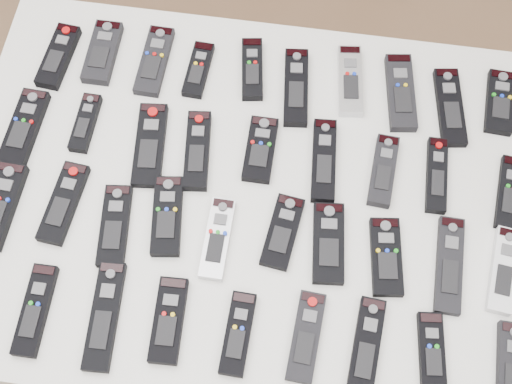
# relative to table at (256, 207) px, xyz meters

# --- Properties ---
(ground) EXTENTS (4.00, 4.00, 0.00)m
(ground) POSITION_rel_table_xyz_m (-0.11, -0.07, -0.72)
(ground) COLOR brown
(ground) RESTS_ON ground
(table) EXTENTS (1.25, 0.88, 0.78)m
(table) POSITION_rel_table_xyz_m (0.00, 0.00, 0.00)
(table) COLOR white
(table) RESTS_ON ground
(remote_0) EXTENTS (0.07, 0.17, 0.02)m
(remote_0) POSITION_rel_table_xyz_m (-0.49, 0.27, 0.07)
(remote_0) COLOR black
(remote_0) RESTS_ON table
(remote_1) EXTENTS (0.06, 0.16, 0.02)m
(remote_1) POSITION_rel_table_xyz_m (-0.39, 0.30, 0.07)
(remote_1) COLOR black
(remote_1) RESTS_ON table
(remote_2) EXTENTS (0.06, 0.18, 0.02)m
(remote_2) POSITION_rel_table_xyz_m (-0.27, 0.29, 0.07)
(remote_2) COLOR black
(remote_2) RESTS_ON table
(remote_3) EXTENTS (0.05, 0.14, 0.02)m
(remote_3) POSITION_rel_table_xyz_m (-0.17, 0.28, 0.07)
(remote_3) COLOR black
(remote_3) RESTS_ON table
(remote_4) EXTENTS (0.07, 0.16, 0.02)m
(remote_4) POSITION_rel_table_xyz_m (-0.05, 0.30, 0.07)
(remote_4) COLOR black
(remote_4) RESTS_ON table
(remote_5) EXTENTS (0.07, 0.19, 0.02)m
(remote_5) POSITION_rel_table_xyz_m (0.05, 0.27, 0.07)
(remote_5) COLOR black
(remote_5) RESTS_ON table
(remote_6) EXTENTS (0.07, 0.18, 0.02)m
(remote_6) POSITION_rel_table_xyz_m (0.17, 0.30, 0.07)
(remote_6) COLOR #B7B7BC
(remote_6) RESTS_ON table
(remote_7) EXTENTS (0.08, 0.19, 0.02)m
(remote_7) POSITION_rel_table_xyz_m (0.28, 0.29, 0.07)
(remote_7) COLOR black
(remote_7) RESTS_ON table
(remote_8) EXTENTS (0.08, 0.19, 0.02)m
(remote_8) POSITION_rel_table_xyz_m (0.39, 0.27, 0.07)
(remote_8) COLOR black
(remote_8) RESTS_ON table
(remote_9) EXTENTS (0.07, 0.16, 0.02)m
(remote_9) POSITION_rel_table_xyz_m (0.50, 0.29, 0.07)
(remote_9) COLOR black
(remote_9) RESTS_ON table
(remote_10) EXTENTS (0.07, 0.18, 0.02)m
(remote_10) POSITION_rel_table_xyz_m (-0.51, 0.08, 0.07)
(remote_10) COLOR black
(remote_10) RESTS_ON table
(remote_11) EXTENTS (0.04, 0.14, 0.02)m
(remote_11) POSITION_rel_table_xyz_m (-0.39, 0.11, 0.07)
(remote_11) COLOR black
(remote_11) RESTS_ON table
(remote_12) EXTENTS (0.08, 0.20, 0.02)m
(remote_12) POSITION_rel_table_xyz_m (-0.24, 0.08, 0.07)
(remote_12) COLOR black
(remote_12) RESTS_ON table
(remote_13) EXTENTS (0.07, 0.18, 0.02)m
(remote_13) POSITION_rel_table_xyz_m (-0.14, 0.08, 0.07)
(remote_13) COLOR black
(remote_13) RESTS_ON table
(remote_14) EXTENTS (0.06, 0.15, 0.02)m
(remote_14) POSITION_rel_table_xyz_m (-0.01, 0.10, 0.07)
(remote_14) COLOR black
(remote_14) RESTS_ON table
(remote_15) EXTENTS (0.06, 0.19, 0.02)m
(remote_15) POSITION_rel_table_xyz_m (0.13, 0.10, 0.07)
(remote_15) COLOR black
(remote_15) RESTS_ON table
(remote_16) EXTENTS (0.06, 0.16, 0.02)m
(remote_16) POSITION_rel_table_xyz_m (0.26, 0.09, 0.07)
(remote_16) COLOR black
(remote_16) RESTS_ON table
(remote_17) EXTENTS (0.04, 0.17, 0.02)m
(remote_17) POSITION_rel_table_xyz_m (0.37, 0.10, 0.07)
(remote_17) COLOR black
(remote_17) RESTS_ON table
(remote_18) EXTENTS (0.06, 0.17, 0.02)m
(remote_18) POSITION_rel_table_xyz_m (0.52, 0.08, 0.07)
(remote_18) COLOR black
(remote_18) RESTS_ON table
(remote_19) EXTENTS (0.07, 0.19, 0.02)m
(remote_19) POSITION_rel_table_xyz_m (-0.51, -0.10, 0.07)
(remote_19) COLOR black
(remote_19) RESTS_ON table
(remote_20) EXTENTS (0.07, 0.18, 0.02)m
(remote_20) POSITION_rel_table_xyz_m (-0.39, -0.08, 0.07)
(remote_20) COLOR black
(remote_20) RESTS_ON table
(remote_21) EXTENTS (0.07, 0.18, 0.02)m
(remote_21) POSITION_rel_table_xyz_m (-0.27, -0.11, 0.07)
(remote_21) COLOR black
(remote_21) RESTS_ON table
(remote_22) EXTENTS (0.08, 0.18, 0.02)m
(remote_22) POSITION_rel_table_xyz_m (-0.17, -0.08, 0.07)
(remote_22) COLOR black
(remote_22) RESTS_ON table
(remote_23) EXTENTS (0.05, 0.17, 0.02)m
(remote_23) POSITION_rel_table_xyz_m (-0.06, -0.11, 0.07)
(remote_23) COLOR #B7B7BC
(remote_23) RESTS_ON table
(remote_24) EXTENTS (0.08, 0.16, 0.02)m
(remote_24) POSITION_rel_table_xyz_m (0.06, -0.08, 0.07)
(remote_24) COLOR black
(remote_24) RESTS_ON table
(remote_25) EXTENTS (0.08, 0.17, 0.02)m
(remote_25) POSITION_rel_table_xyz_m (0.16, -0.09, 0.07)
(remote_25) COLOR black
(remote_25) RESTS_ON table
(remote_26) EXTENTS (0.08, 0.17, 0.02)m
(remote_26) POSITION_rel_table_xyz_m (0.27, -0.10, 0.07)
(remote_26) COLOR black
(remote_26) RESTS_ON table
(remote_27) EXTENTS (0.05, 0.20, 0.02)m
(remote_27) POSITION_rel_table_xyz_m (0.40, -0.10, 0.07)
(remote_27) COLOR black
(remote_27) RESTS_ON table
(remote_28) EXTENTS (0.07, 0.18, 0.02)m
(remote_28) POSITION_rel_table_xyz_m (0.50, -0.09, 0.07)
(remote_28) COLOR silver
(remote_28) RESTS_ON table
(remote_30) EXTENTS (0.05, 0.18, 0.02)m
(remote_30) POSITION_rel_table_xyz_m (-0.38, -0.30, 0.07)
(remote_30) COLOR black
(remote_30) RESTS_ON table
(remote_31) EXTENTS (0.06, 0.21, 0.02)m
(remote_31) POSITION_rel_table_xyz_m (-0.25, -0.29, 0.07)
(remote_31) COLOR black
(remote_31) RESTS_ON table
(remote_32) EXTENTS (0.06, 0.17, 0.02)m
(remote_32) POSITION_rel_table_xyz_m (-0.13, -0.29, 0.07)
(remote_32) COLOR black
(remote_32) RESTS_ON table
(remote_33) EXTENTS (0.05, 0.16, 0.02)m
(remote_33) POSITION_rel_table_xyz_m (0.01, -0.29, 0.07)
(remote_33) COLOR black
(remote_33) RESTS_ON table
(remote_34) EXTENTS (0.06, 0.17, 0.02)m
(remote_34) POSITION_rel_table_xyz_m (0.14, -0.28, 0.07)
(remote_34) COLOR black
(remote_34) RESTS_ON table
(remote_35) EXTENTS (0.06, 0.19, 0.02)m
(remote_35) POSITION_rel_table_xyz_m (0.25, -0.28, 0.07)
(remote_35) COLOR black
(remote_35) RESTS_ON table
(remote_36) EXTENTS (0.06, 0.15, 0.02)m
(remote_36) POSITION_rel_table_xyz_m (0.37, -0.27, 0.07)
(remote_36) COLOR black
(remote_36) RESTS_ON table
(remote_37) EXTENTS (0.06, 0.17, 0.02)m
(remote_37) POSITION_rel_table_xyz_m (0.52, -0.28, 0.07)
(remote_37) COLOR black
(remote_37) RESTS_ON table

